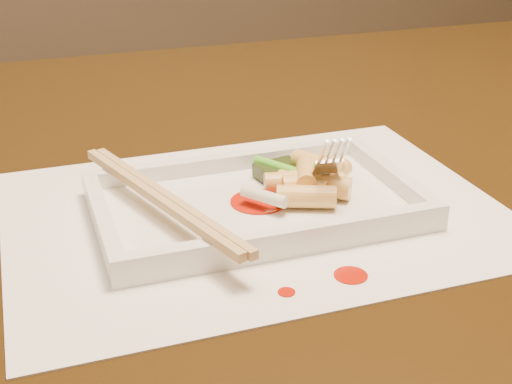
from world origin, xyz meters
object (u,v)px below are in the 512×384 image
object	(u,v)px
plate_base	(256,207)
chopstick_a	(156,198)
table	(266,245)
fork	(329,101)
placemat	(256,213)

from	to	relation	value
plate_base	chopstick_a	bearing A→B (deg)	-180.00
table	fork	distance (m)	0.21
plate_base	fork	bearing A→B (deg)	14.42
placemat	plate_base	xyz separation A→B (m)	(-0.00, 0.00, 0.00)
chopstick_a	placemat	bearing A→B (deg)	0.00
table	chopstick_a	bearing A→B (deg)	-139.07
table	placemat	world-z (taller)	placemat
chopstick_a	fork	distance (m)	0.16
chopstick_a	fork	xyz separation A→B (m)	(0.15, 0.02, 0.06)
placemat	fork	bearing A→B (deg)	14.42
table	placemat	bearing A→B (deg)	-114.04
chopstick_a	plate_base	bearing A→B (deg)	0.00
placemat	fork	xyz separation A→B (m)	(0.07, 0.02, 0.08)
placemat	chopstick_a	world-z (taller)	chopstick_a
placemat	plate_base	bearing A→B (deg)	116.57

